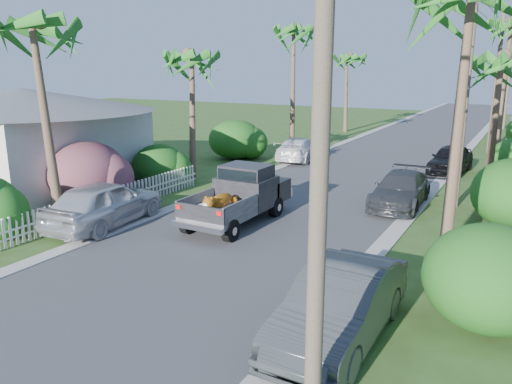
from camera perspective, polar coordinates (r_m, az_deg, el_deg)
The scene contains 26 objects.
ground at distance 12.77m, azimuth -14.19°, elevation -12.20°, with size 120.00×120.00×0.00m, color #30481B.
road at distance 34.60m, azimuth 15.31°, elevation 4.38°, with size 8.00×100.00×0.02m, color #38383A.
curb_left at distance 35.84m, azimuth 8.62°, elevation 5.08°, with size 0.60×100.00×0.06m, color #A5A39E.
curb_right at distance 33.85m, azimuth 22.38°, elevation 3.65°, with size 0.60×100.00×0.06m, color #A5A39E.
pickup_truck at distance 18.38m, azimuth -1.55°, elevation -0.24°, with size 1.98×5.12×2.06m.
parked_car_rn at distance 10.70m, azimuth 9.58°, elevation -12.69°, with size 1.64×4.71×1.55m, color #333739.
parked_car_rm at distance 21.20m, azimuth 16.17°, elevation 0.22°, with size 1.90×4.67×1.36m, color #323438.
parked_car_rf at distance 28.85m, azimuth 21.36°, elevation 3.50°, with size 1.73×4.30×1.46m, color black.
parked_car_ln at distance 18.58m, azimuth -16.93°, elevation -1.25°, with size 1.98×4.92×1.68m, color silver.
parked_car_lf at distance 30.56m, azimuth 5.02°, elevation 4.90°, with size 1.95×4.79×1.39m, color silver.
palm_l_a at distance 18.18m, azimuth -23.84°, elevation 17.29°, with size 4.40×4.40×8.20m.
palm_l_b at distance 25.07m, azimuth -7.51°, elevation 15.34°, with size 4.40×4.40×7.40m.
palm_l_c at distance 33.38m, azimuth 4.35°, elevation 18.12°, with size 4.40×4.40×9.20m.
palm_l_d at distance 44.64m, azimuth 10.44°, elevation 15.03°, with size 4.40×4.40×7.70m.
palm_r_b at distance 23.23m, azimuth 26.31°, elevation 13.66°, with size 4.40×4.40×7.20m.
palm_r_c at distance 34.33m, azimuth 27.19°, elevation 16.89°, with size 4.40×4.40×9.40m.
shrub_l_b at distance 21.71m, azimuth -18.70°, elevation 2.03°, with size 3.00×3.30×2.60m, color #A71769.
shrub_l_c at distance 24.30m, azimuth -11.06°, elevation 3.03°, with size 2.40×2.64×2.00m, color #164A15.
shrub_l_d at distance 31.03m, azimuth -2.39°, elevation 6.03°, with size 3.20×3.52×2.40m, color #164A15.
shrub_r_a at distance 12.04m, azimuth 25.07°, elevation -8.82°, with size 2.80×3.08×2.30m, color #164A15.
picket_fence at distance 20.27m, azimuth -16.11°, elevation -0.92°, with size 0.10×11.00×1.00m, color white.
house_left at distance 26.19m, azimuth -24.96°, elevation 5.25°, with size 9.00×8.00×4.60m.
utility_pole_a at distance 6.73m, azimuth 7.37°, elevation 5.72°, with size 1.60×0.26×9.00m.
utility_pole_b at distance 21.35m, azimuth 22.87°, elevation 10.44°, with size 1.60×0.26×9.00m.
utility_pole_c at distance 36.28m, azimuth 25.75°, elevation 11.24°, with size 1.60×0.26×9.00m.
utility_pole_d at distance 51.25m, azimuth 26.96°, elevation 11.56°, with size 1.60×0.26×9.00m.
Camera 1 is at (8.06, -8.19, 5.57)m, focal length 35.00 mm.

